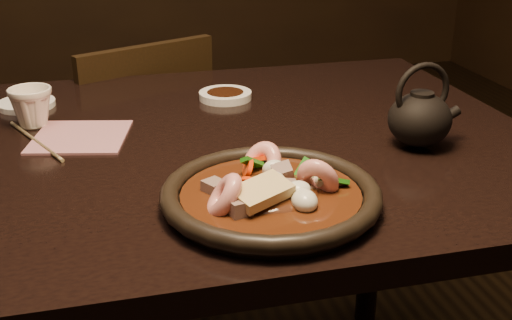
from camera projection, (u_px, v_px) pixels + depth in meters
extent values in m
cube|color=black|center=(87.00, 161.00, 1.10)|extent=(1.60, 0.90, 0.04)
cylinder|color=black|center=(374.00, 210.00, 1.73)|extent=(0.06, 0.06, 0.71)
cube|color=black|center=(125.00, 180.00, 1.82)|extent=(0.51, 0.51, 0.04)
cylinder|color=black|center=(150.00, 209.00, 2.10)|extent=(0.03, 0.03, 0.37)
cylinder|color=black|center=(203.00, 247.00, 1.88)|extent=(0.03, 0.03, 0.37)
cylinder|color=black|center=(60.00, 239.00, 1.92)|extent=(0.03, 0.03, 0.37)
cylinder|color=black|center=(107.00, 285.00, 1.70)|extent=(0.03, 0.03, 0.37)
cube|color=black|center=(151.00, 124.00, 1.61)|extent=(0.34, 0.18, 0.40)
cylinder|color=black|center=(271.00, 202.00, 0.90)|extent=(0.28, 0.28, 0.01)
torus|color=black|center=(271.00, 193.00, 0.89)|extent=(0.31, 0.31, 0.03)
cylinder|color=#3B190A|center=(271.00, 196.00, 0.89)|extent=(0.25, 0.25, 0.01)
ellipsoid|color=#3B190A|center=(271.00, 196.00, 0.89)|extent=(0.14, 0.13, 0.04)
torus|color=#EBA094|center=(224.00, 197.00, 0.85)|extent=(0.06, 0.07, 0.06)
torus|color=#EBA094|center=(318.00, 180.00, 0.90)|extent=(0.08, 0.07, 0.07)
torus|color=#EBA094|center=(262.00, 164.00, 0.97)|extent=(0.08, 0.08, 0.06)
cube|color=gray|center=(286.00, 190.00, 0.88)|extent=(0.03, 0.03, 0.03)
cube|color=gray|center=(239.00, 209.00, 0.83)|extent=(0.03, 0.03, 0.03)
cube|color=gray|center=(278.00, 191.00, 0.89)|extent=(0.04, 0.04, 0.03)
cube|color=gray|center=(214.00, 189.00, 0.90)|extent=(0.04, 0.04, 0.03)
cube|color=gray|center=(283.00, 174.00, 0.91)|extent=(0.03, 0.03, 0.04)
cube|color=gray|center=(272.00, 191.00, 0.89)|extent=(0.04, 0.04, 0.03)
cylinder|color=red|center=(258.00, 159.00, 0.98)|extent=(0.05, 0.05, 0.03)
cylinder|color=red|center=(254.00, 186.00, 0.87)|extent=(0.05, 0.05, 0.05)
cylinder|color=red|center=(261.00, 182.00, 0.92)|extent=(0.06, 0.06, 0.03)
cylinder|color=red|center=(268.00, 196.00, 0.86)|extent=(0.06, 0.05, 0.04)
cylinder|color=red|center=(248.00, 167.00, 0.94)|extent=(0.03, 0.05, 0.05)
cube|color=#1E6112|center=(334.00, 180.00, 0.90)|extent=(0.04, 0.02, 0.02)
cube|color=#1E6112|center=(273.00, 193.00, 0.89)|extent=(0.05, 0.02, 0.03)
cube|color=#1E6112|center=(301.00, 170.00, 0.95)|extent=(0.04, 0.04, 0.03)
cube|color=#1E6112|center=(299.00, 179.00, 0.93)|extent=(0.05, 0.03, 0.02)
cube|color=#1E6112|center=(252.00, 162.00, 0.95)|extent=(0.04, 0.03, 0.03)
cube|color=#1E6112|center=(285.00, 183.00, 0.91)|extent=(0.02, 0.05, 0.02)
ellipsoid|color=silver|center=(270.00, 190.00, 0.89)|extent=(0.05, 0.03, 0.02)
ellipsoid|color=silver|center=(299.00, 189.00, 0.87)|extent=(0.03, 0.03, 0.02)
ellipsoid|color=silver|center=(273.00, 183.00, 0.88)|extent=(0.04, 0.04, 0.03)
ellipsoid|color=silver|center=(304.00, 201.00, 0.85)|extent=(0.04, 0.04, 0.03)
ellipsoid|color=silver|center=(274.00, 169.00, 0.95)|extent=(0.04, 0.02, 0.03)
ellipsoid|color=silver|center=(324.00, 182.00, 0.91)|extent=(0.03, 0.03, 0.03)
cube|color=#DCC183|center=(262.00, 192.00, 0.85)|extent=(0.09, 0.08, 0.03)
cylinder|color=white|center=(225.00, 95.00, 1.35)|extent=(0.11, 0.11, 0.02)
cylinder|color=white|center=(27.00, 104.00, 1.30)|extent=(0.11, 0.11, 0.01)
imported|color=white|center=(31.00, 106.00, 1.18)|extent=(0.10, 0.10, 0.08)
cylinder|color=tan|center=(37.00, 141.00, 1.12)|extent=(0.10, 0.20, 0.01)
cylinder|color=tan|center=(34.00, 140.00, 1.12)|extent=(0.10, 0.20, 0.01)
cube|color=#AB6972|center=(81.00, 137.00, 1.14)|extent=(0.19, 0.19, 0.00)
ellipsoid|color=black|center=(420.00, 119.00, 1.08)|extent=(0.11, 0.11, 0.09)
cylinder|color=black|center=(422.00, 97.00, 1.07)|extent=(0.04, 0.04, 0.02)
cylinder|color=black|center=(447.00, 116.00, 1.10)|extent=(0.05, 0.02, 0.04)
torus|color=black|center=(423.00, 92.00, 1.06)|extent=(0.10, 0.02, 0.10)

